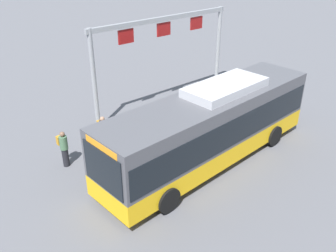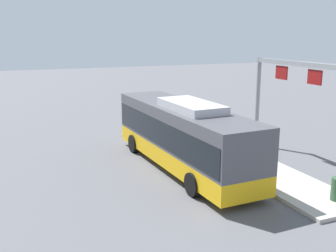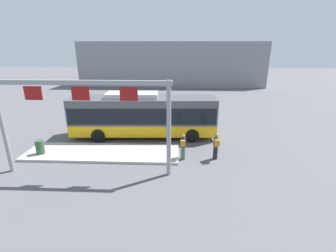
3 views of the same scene
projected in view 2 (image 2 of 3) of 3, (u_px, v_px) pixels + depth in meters
ground_plane at (182, 168)px, 19.91m from camera, size 120.00×120.00×0.00m
platform_curb at (266, 173)px, 19.08m from camera, size 10.00×2.80×0.16m
bus_main at (183, 133)px, 19.50m from camera, size 11.04×3.05×3.46m
person_boarding at (204, 124)px, 25.65m from camera, size 0.37×0.55×1.67m
person_waiting_near at (222, 131)px, 23.87m from camera, size 0.37×0.54×1.67m
platform_sign_gantry at (313, 93)px, 19.19m from camera, size 9.33×0.24×5.20m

